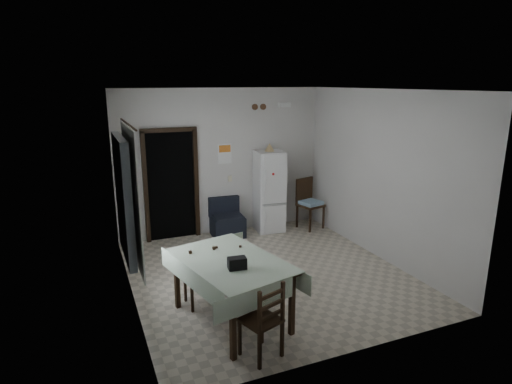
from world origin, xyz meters
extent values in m
plane|color=#BCB099|center=(0.00, 0.00, 0.00)|extent=(4.50, 4.50, 0.00)
cube|color=black|center=(-1.05, 2.46, 1.05)|extent=(0.90, 0.45, 2.10)
cube|color=black|center=(-1.54, 2.22, 1.05)|extent=(0.08, 0.10, 2.18)
cube|color=black|center=(-0.56, 2.22, 1.05)|extent=(0.08, 0.10, 2.18)
cube|color=black|center=(-1.05, 2.22, 2.14)|extent=(1.06, 0.10, 0.08)
cube|color=silver|center=(-2.15, -0.20, 1.55)|extent=(0.10, 1.20, 1.60)
cube|color=silver|center=(-2.04, -0.20, 1.55)|extent=(0.02, 1.45, 1.85)
cylinder|color=black|center=(-2.03, -0.20, 2.50)|extent=(0.02, 1.60, 0.02)
cube|color=white|center=(0.05, 2.24, 1.62)|extent=(0.28, 0.02, 0.40)
cube|color=orange|center=(0.05, 2.23, 1.72)|extent=(0.24, 0.01, 0.14)
cube|color=beige|center=(0.15, 2.24, 1.10)|extent=(0.08, 0.02, 0.12)
cylinder|color=brown|center=(0.70, 2.23, 2.52)|extent=(0.12, 0.03, 0.12)
cylinder|color=brown|center=(0.88, 2.23, 2.52)|extent=(0.12, 0.03, 0.12)
cube|color=white|center=(1.35, 2.21, 2.55)|extent=(0.25, 0.07, 0.09)
cone|color=tan|center=(0.89, 1.94, 1.74)|extent=(0.21, 0.21, 0.16)
cube|color=black|center=(-1.01, -1.35, 0.92)|extent=(0.23, 0.16, 0.14)
camera|label=1|loc=(-2.62, -5.78, 3.02)|focal=30.00mm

